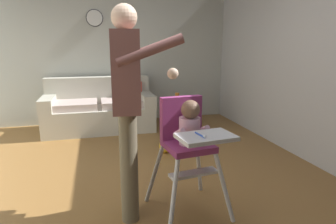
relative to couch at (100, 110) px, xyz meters
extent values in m
cube|color=olive|center=(0.29, -2.50, -0.38)|extent=(5.87, 7.58, 0.10)
cube|color=#BABDB4|center=(0.29, 0.52, 0.94)|extent=(5.07, 0.06, 2.54)
cube|color=#BBB9B8|center=(2.45, -2.20, 0.94)|extent=(0.06, 6.58, 2.54)
cube|color=beige|center=(-0.01, -0.06, -0.13)|extent=(1.76, 0.84, 0.40)
cube|color=beige|center=(-0.01, 0.27, 0.30)|extent=(1.76, 0.22, 0.46)
cube|color=beige|center=(-0.80, -0.06, 0.17)|extent=(0.20, 0.84, 0.20)
cube|color=beige|center=(0.78, -0.06, 0.17)|extent=(0.20, 0.84, 0.20)
cube|color=beige|center=(-0.38, -0.11, 0.12)|extent=(0.67, 0.60, 0.11)
cube|color=beige|center=(0.36, -0.11, 0.12)|extent=(0.67, 0.60, 0.11)
cube|color=#B24238|center=(0.57, 0.14, 0.27)|extent=(0.35, 0.14, 0.34)
cylinder|color=silver|center=(0.46, -3.00, -0.05)|extent=(0.15, 0.18, 0.57)
cylinder|color=silver|center=(0.90, -2.95, -0.05)|extent=(0.18, 0.15, 0.57)
cylinder|color=silver|center=(0.41, -2.57, -0.05)|extent=(0.18, 0.15, 0.57)
cylinder|color=silver|center=(0.85, -2.51, -0.05)|extent=(0.15, 0.18, 0.57)
cube|color=#8C336E|center=(0.65, -2.76, 0.25)|extent=(0.40, 0.40, 0.05)
cube|color=#8C336E|center=(0.64, -2.61, 0.46)|extent=(0.37, 0.11, 0.36)
cube|color=silver|center=(0.69, -3.04, 0.42)|extent=(0.43, 0.31, 0.03)
cube|color=silver|center=(0.67, -2.86, 0.06)|extent=(0.41, 0.15, 0.02)
cylinder|color=#D8A3BD|center=(0.66, -2.78, 0.39)|extent=(0.19, 0.19, 0.22)
sphere|color=brown|center=(0.66, -2.79, 0.57)|extent=(0.15, 0.15, 0.15)
cylinder|color=#D8A3BD|center=(0.56, -2.83, 0.40)|extent=(0.06, 0.15, 0.10)
cylinder|color=#D8A3BD|center=(0.77, -2.80, 0.40)|extent=(0.06, 0.15, 0.10)
cylinder|color=blue|center=(0.64, -3.05, 0.44)|extent=(0.03, 0.13, 0.01)
cube|color=white|center=(0.65, -3.11, 0.45)|extent=(0.02, 0.03, 0.02)
cylinder|color=#6A614A|center=(0.17, -2.76, 0.12)|extent=(0.14, 0.14, 0.90)
cylinder|color=#6A614A|center=(0.18, -2.64, 0.12)|extent=(0.14, 0.14, 0.90)
cube|color=brown|center=(0.17, -2.70, 0.87)|extent=(0.24, 0.42, 0.59)
sphere|color=beige|center=(0.17, -2.70, 1.25)|extent=(0.19, 0.19, 0.19)
cylinder|color=brown|center=(0.32, -2.90, 1.02)|extent=(0.48, 0.12, 0.23)
sphere|color=beige|center=(0.48, -2.92, 0.86)|extent=(0.08, 0.08, 0.08)
cylinder|color=brown|center=(0.20, -2.46, 0.87)|extent=(0.07, 0.07, 0.53)
sphere|color=gold|center=(0.80, -1.38, -0.24)|extent=(0.18, 0.18, 0.18)
cube|color=brown|center=(1.28, -0.32, 0.18)|extent=(0.40, 0.40, 0.02)
cylinder|color=brown|center=(1.11, -0.49, -0.08)|extent=(0.04, 0.04, 0.50)
cylinder|color=brown|center=(1.45, -0.49, -0.08)|extent=(0.04, 0.04, 0.50)
cylinder|color=brown|center=(1.11, -0.15, -0.08)|extent=(0.04, 0.04, 0.50)
cylinder|color=brown|center=(1.45, -0.15, -0.08)|extent=(0.04, 0.04, 0.50)
cylinder|color=orange|center=(1.27, -0.32, 0.24)|extent=(0.07, 0.07, 0.10)
cylinder|color=white|center=(0.00, 0.47, 1.53)|extent=(0.27, 0.03, 0.27)
cylinder|color=black|center=(0.00, 0.48, 1.53)|extent=(0.29, 0.02, 0.29)
camera|label=1|loc=(-0.06, -4.86, 1.05)|focal=30.57mm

